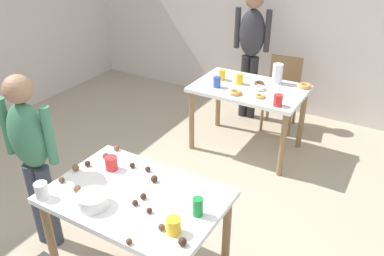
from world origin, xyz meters
The scene contains 37 objects.
wall_back centered at (0.00, 3.20, 1.30)m, with size 6.40×0.10×2.60m, color silver.
dining_table_near centered at (-0.03, -0.16, 0.65)m, with size 1.16×0.79×0.75m.
dining_table_far centered at (-0.11, 1.93, 0.65)m, with size 1.17×0.77×0.75m.
chair_far_table centered at (0.03, 2.67, 0.50)m, with size 0.45×0.45×0.87m.
person_girl_near centered at (-0.89, -0.25, 0.86)m, with size 0.46×0.25×1.45m.
person_adult_far centered at (-0.42, 2.69, 0.98)m, with size 0.45×0.23×1.62m.
mixing_bowl centered at (-0.19, -0.38, 0.79)m, with size 0.20×0.20×0.08m, color white.
soda_can centered at (0.43, -0.12, 0.81)m, with size 0.07×0.07×0.12m, color #198438.
fork_near centered at (0.42, 0.03, 0.75)m, with size 0.17×0.02×0.01m, color silver.
cup_near_0 centered at (-0.35, -0.01, 0.80)m, with size 0.09×0.09×0.10m, color red.
cup_near_1 centered at (0.38, -0.33, 0.80)m, with size 0.09×0.09×0.10m, color yellow.
cup_near_2 centered at (-0.53, -0.49, 0.81)m, with size 0.09×0.09×0.11m, color white.
cake_ball_0 centered at (-0.53, -0.07, 0.77)m, with size 0.04×0.04×0.04m, color #3D2319.
cake_ball_1 centered at (0.48, -0.38, 0.77)m, with size 0.05×0.05×0.05m, color #3D2319.
cake_ball_2 centered at (-0.48, 0.07, 0.78)m, with size 0.05×0.05×0.05m, color brown.
cake_ball_3 centered at (-0.11, 0.10, 0.77)m, with size 0.04×0.04×0.04m, color #3D2319.
cake_ball_4 centered at (-0.56, -0.15, 0.77)m, with size 0.05×0.05×0.05m, color brown.
cake_ball_5 centered at (-0.54, -0.31, 0.77)m, with size 0.04×0.04×0.04m, color brown.
cake_ball_6 centered at (0.00, 0.02, 0.77)m, with size 0.05×0.05×0.05m, color #3D2319.
cake_ball_7 centered at (0.04, -0.25, 0.77)m, with size 0.04×0.04×0.04m, color #3D2319.
cake_ball_8 centered at (0.05, -0.17, 0.77)m, with size 0.04×0.04×0.04m, color #3D2319.
cake_ball_9 centered at (-0.49, 0.21, 0.77)m, with size 0.04×0.04×0.04m, color brown.
cake_ball_10 centered at (0.22, -0.53, 0.77)m, with size 0.04×0.04×0.04m, color brown.
cake_ball_11 centered at (0.16, -0.26, 0.77)m, with size 0.04×0.04×0.04m, color #3D2319.
cake_ball_12 centered at (-0.24, 0.08, 0.77)m, with size 0.04×0.04×0.04m, color #3D2319.
cake_ball_13 centered at (0.31, -0.34, 0.77)m, with size 0.04×0.04×0.04m, color brown.
cake_ball_14 centered at (-0.38, -0.33, 0.78)m, with size 0.05×0.05×0.05m, color brown.
pitcher_far centered at (0.11, 2.18, 0.86)m, with size 0.11×0.11×0.22m, color white.
cup_far_0 centered at (-0.41, 1.75, 0.81)m, with size 0.08×0.08×0.12m, color #3351B2.
cup_far_1 centered at (-0.45, 1.97, 0.81)m, with size 0.08×0.08×0.12m, color yellow.
cup_far_2 centered at (-0.24, 1.96, 0.81)m, with size 0.08×0.08×0.11m, color yellow.
cup_far_3 centered at (0.31, 1.63, 0.81)m, with size 0.09×0.09×0.12m, color red.
donut_far_0 centered at (0.41, 2.21, 0.77)m, with size 0.14×0.14×0.04m, color gold.
donut_far_1 centered at (-0.15, 1.68, 0.77)m, with size 0.13×0.13×0.04m, color gold.
donut_far_2 centered at (0.01, 1.92, 0.77)m, with size 0.13×0.13×0.04m, color white.
donut_far_3 centered at (-0.04, 2.05, 0.77)m, with size 0.11×0.11×0.03m, color brown.
donut_far_4 centered at (0.09, 1.73, 0.77)m, with size 0.11×0.11×0.03m, color gold.
Camera 1 is at (1.35, -1.77, 2.38)m, focal length 37.07 mm.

